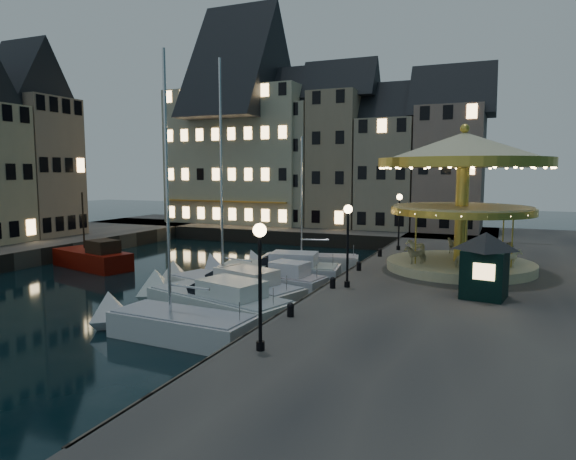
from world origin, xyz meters
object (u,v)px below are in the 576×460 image
at_px(streetlamp_a, 260,268).
at_px(motorboat_a, 172,325).
at_px(streetlamp_c, 399,214).
at_px(motorboat_b, 213,302).
at_px(bollard_c, 359,265).
at_px(motorboat_e, 274,272).
at_px(motorboat_c, 229,288).
at_px(bollard_a, 291,309).
at_px(bollard_b, 333,282).
at_px(motorboat_d, 274,282).
at_px(streetlamp_b, 348,234).
at_px(bollard_d, 380,252).
at_px(ticket_kiosk, 485,254).
at_px(carousel, 463,175).
at_px(motorboat_f, 303,263).
at_px(red_fishing_boat, 93,259).

distance_m(streetlamp_a, motorboat_a, 7.49).
relative_size(streetlamp_c, motorboat_b, 0.46).
distance_m(bollard_c, motorboat_e, 6.00).
bearing_deg(motorboat_e, motorboat_c, -93.05).
xyz_separation_m(streetlamp_a, motorboat_e, (-6.46, 15.31, -3.37)).
xyz_separation_m(streetlamp_c, motorboat_c, (-6.75, -13.68, -3.34)).
xyz_separation_m(bollard_a, motorboat_e, (-5.86, 11.31, -0.96)).
relative_size(bollard_b, motorboat_c, 0.04).
height_order(motorboat_a, motorboat_e, motorboat_a).
height_order(bollard_b, motorboat_a, motorboat_a).
bearing_deg(motorboat_d, streetlamp_b, -24.91).
bearing_deg(bollard_d, motorboat_c, -121.17).
height_order(streetlamp_a, motorboat_d, streetlamp_a).
bearing_deg(bollard_b, motorboat_e, 135.24).
distance_m(bollard_d, motorboat_c, 11.93).
distance_m(streetlamp_b, motorboat_d, 6.59).
height_order(streetlamp_c, ticket_kiosk, streetlamp_c).
distance_m(bollard_b, motorboat_d, 5.45).
relative_size(bollard_c, carousel, 0.06).
distance_m(carousel, ticket_kiosk, 7.74).
height_order(streetlamp_a, bollard_a, streetlamp_a).
xyz_separation_m(carousel, ticket_kiosk, (1.57, -6.69, -3.56)).
bearing_deg(motorboat_b, motorboat_c, 104.48).
distance_m(bollard_b, carousel, 10.72).
height_order(bollard_c, motorboat_e, motorboat_e).
xyz_separation_m(streetlamp_c, motorboat_b, (-6.00, -16.60, -3.37)).
xyz_separation_m(streetlamp_b, motorboat_f, (-6.07, 9.45, -3.49)).
xyz_separation_m(motorboat_c, red_fishing_boat, (-13.86, 4.38, 0.01)).
bearing_deg(bollard_a, streetlamp_b, 84.29).
xyz_separation_m(streetlamp_c, motorboat_d, (-5.13, -11.12, -3.38)).
bearing_deg(bollard_d, bollard_a, -90.00).
xyz_separation_m(streetlamp_a, bollard_d, (-0.60, 20.00, -2.41)).
bearing_deg(motorboat_c, carousel, 31.77).
height_order(bollard_a, bollard_c, same).
bearing_deg(ticket_kiosk, carousel, 103.20).
bearing_deg(bollard_c, bollard_b, -90.00).
relative_size(streetlamp_b, motorboat_d, 0.65).
xyz_separation_m(streetlamp_b, ticket_kiosk, (6.44, 0.34, -0.65)).
height_order(motorboat_e, carousel, carousel).
xyz_separation_m(motorboat_f, carousel, (10.94, -2.42, 6.40)).
bearing_deg(carousel, motorboat_a, -127.68).
relative_size(streetlamp_b, bollard_d, 7.32).
relative_size(bollard_a, ticket_kiosk, 0.16).
bearing_deg(motorboat_b, streetlamp_b, 27.32).
distance_m(bollard_d, motorboat_e, 7.57).
relative_size(bollard_a, carousel, 0.06).
relative_size(streetlamp_c, motorboat_f, 0.40).
height_order(streetlamp_a, red_fishing_boat, red_fishing_boat).
bearing_deg(red_fishing_boat, bollard_b, -13.23).
bearing_deg(bollard_a, bollard_b, 90.00).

